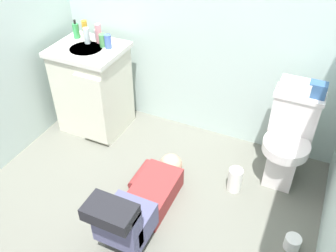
{
  "coord_description": "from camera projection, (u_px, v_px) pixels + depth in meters",
  "views": [
    {
      "loc": [
        0.96,
        -1.7,
        2.2
      ],
      "look_at": [
        0.02,
        0.35,
        0.45
      ],
      "focal_mm": 39.27,
      "sensor_mm": 36.0,
      "label": 1
    }
  ],
  "objects": [
    {
      "name": "toilet_paper_roll",
      "position": [
        292.0,
        242.0,
        2.49
      ],
      "size": [
        0.11,
        0.11,
        0.1
      ],
      "primitive_type": "cylinder",
      "color": "white",
      "rests_on": "ground_plane"
    },
    {
      "name": "ground_plane",
      "position": [
        147.0,
        197.0,
        2.89
      ],
      "size": [
        3.03,
        2.96,
        0.04
      ],
      "primitive_type": "cube",
      "color": "slate"
    },
    {
      "name": "bottle_blue",
      "position": [
        108.0,
        42.0,
        3.06
      ],
      "size": [
        0.06,
        0.06,
        0.12
      ],
      "primitive_type": "cylinder",
      "color": "#4461B5",
      "rests_on": "vanity_cabinet"
    },
    {
      "name": "faucet",
      "position": [
        96.0,
        35.0,
        3.18
      ],
      "size": [
        0.02,
        0.02,
        0.1
      ],
      "primitive_type": "cylinder",
      "color": "silver",
      "rests_on": "vanity_cabinet"
    },
    {
      "name": "wall_back",
      "position": [
        202.0,
        3.0,
        2.88
      ],
      "size": [
        2.69,
        0.08,
        2.4
      ],
      "primitive_type": "cube",
      "color": "silver",
      "rests_on": "ground_plane"
    },
    {
      "name": "paper_towel_roll",
      "position": [
        235.0,
        180.0,
        2.87
      ],
      "size": [
        0.11,
        0.11,
        0.21
      ],
      "primitive_type": "cylinder",
      "color": "white",
      "rests_on": "ground_plane"
    },
    {
      "name": "bottle_green",
      "position": [
        103.0,
        40.0,
        3.09
      ],
      "size": [
        0.06,
        0.06,
        0.11
      ],
      "primitive_type": "cylinder",
      "color": "#4C9753",
      "rests_on": "vanity_cabinet"
    },
    {
      "name": "person_plumber",
      "position": [
        141.0,
        202.0,
        2.6
      ],
      "size": [
        0.39,
        1.06,
        0.52
      ],
      "color": "maroon",
      "rests_on": "ground_plane"
    },
    {
      "name": "bottle_pink",
      "position": [
        99.0,
        33.0,
        3.13
      ],
      "size": [
        0.05,
        0.05,
        0.17
      ],
      "primitive_type": "cylinder",
      "color": "pink",
      "rests_on": "vanity_cabinet"
    },
    {
      "name": "tissue_box",
      "position": [
        296.0,
        86.0,
        2.66
      ],
      "size": [
        0.22,
        0.11,
        0.1
      ],
      "primitive_type": "cube",
      "color": "silver",
      "rests_on": "toilet"
    },
    {
      "name": "bottle_clear",
      "position": [
        87.0,
        36.0,
        3.13
      ],
      "size": [
        0.05,
        0.05,
        0.14
      ],
      "primitive_type": "cylinder",
      "color": "silver",
      "rests_on": "vanity_cabinet"
    },
    {
      "name": "vanity_cabinet",
      "position": [
        93.0,
        88.0,
        3.35
      ],
      "size": [
        0.6,
        0.53,
        0.82
      ],
      "color": "beige",
      "rests_on": "ground_plane"
    },
    {
      "name": "toiletry_bag",
      "position": [
        318.0,
        90.0,
        2.6
      ],
      "size": [
        0.12,
        0.09,
        0.11
      ],
      "primitive_type": "cube",
      "color": "#33598C",
      "rests_on": "toilet"
    },
    {
      "name": "toilet",
      "position": [
        288.0,
        140.0,
        2.84
      ],
      "size": [
        0.36,
        0.46,
        0.75
      ],
      "color": "silver",
      "rests_on": "ground_plane"
    },
    {
      "name": "soap_dispenser",
      "position": [
        76.0,
        31.0,
        3.22
      ],
      "size": [
        0.06,
        0.06,
        0.17
      ],
      "color": "green",
      "rests_on": "vanity_cabinet"
    },
    {
      "name": "bottle_amber",
      "position": [
        85.0,
        30.0,
        3.19
      ],
      "size": [
        0.05,
        0.05,
        0.17
      ],
      "primitive_type": "cylinder",
      "color": "gold",
      "rests_on": "vanity_cabinet"
    }
  ]
}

